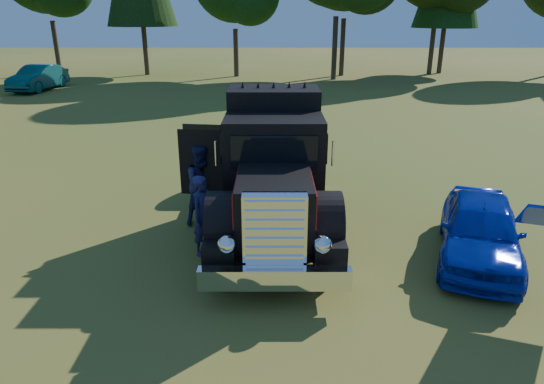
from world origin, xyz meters
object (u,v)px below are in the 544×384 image
(hotrod_coupe, at_px, (481,229))
(spectator_near, at_px, (204,215))
(diamond_t_truck, at_px, (274,172))
(distant_teal_car, at_px, (38,78))
(spectator_far, at_px, (203,185))

(hotrod_coupe, relative_size, spectator_near, 2.56)
(diamond_t_truck, relative_size, distant_teal_car, 1.56)
(hotrod_coupe, bearing_deg, diamond_t_truck, 158.14)
(spectator_far, bearing_deg, distant_teal_car, 91.41)
(diamond_t_truck, distance_m, spectator_far, 1.64)
(hotrod_coupe, distance_m, spectator_far, 5.91)
(diamond_t_truck, distance_m, spectator_near, 2.01)
(spectator_far, bearing_deg, hotrod_coupe, -48.50)
(diamond_t_truck, relative_size, spectator_near, 4.33)
(hotrod_coupe, relative_size, spectator_far, 2.27)
(spectator_near, height_order, distant_teal_car, spectator_near)
(spectator_far, xyz_separation_m, distant_teal_car, (-12.95, 20.27, -0.17))
(spectator_far, distance_m, distant_teal_car, 24.06)
(distant_teal_car, bearing_deg, diamond_t_truck, -47.27)
(spectator_near, distance_m, spectator_far, 1.53)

